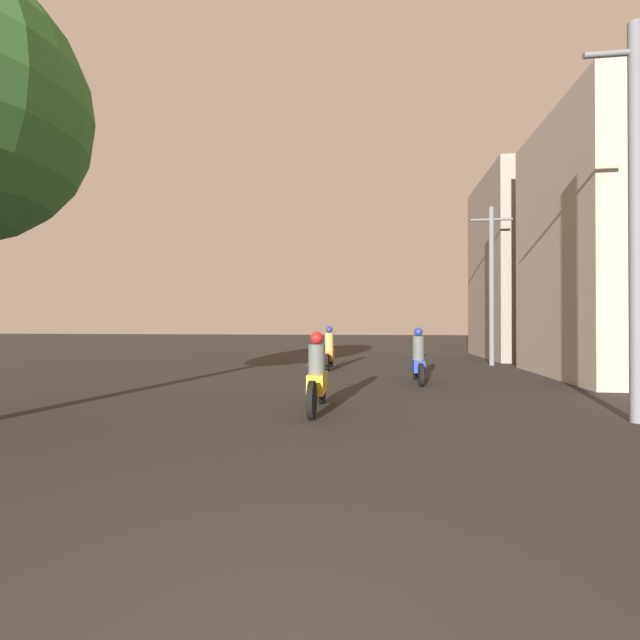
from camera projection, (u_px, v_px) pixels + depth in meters
motorcycle_yellow at (317, 379)px, 8.10m from camera, size 0.60×2.14×1.51m
motorcycle_blue at (418, 361)px, 11.96m from camera, size 0.60×2.11×1.54m
motorcycle_orange at (329, 352)px, 15.51m from camera, size 0.60×2.02×1.55m
building_right_near at (624, 245)px, 12.92m from camera, size 4.43×5.83×8.07m
building_right_far at (538, 267)px, 20.46m from camera, size 5.20×6.24×8.70m
utility_pole_near at (635, 212)px, 7.17m from camera, size 1.60×0.20×6.73m
utility_pole_far at (492, 282)px, 16.90m from camera, size 1.60×0.20×6.27m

